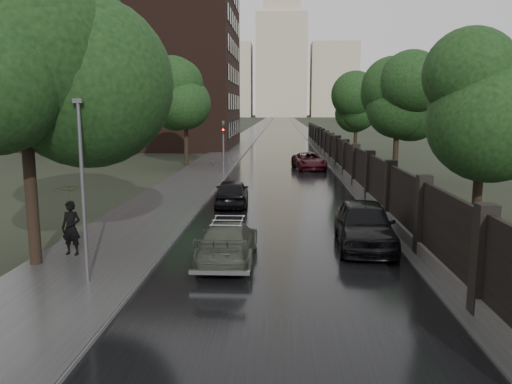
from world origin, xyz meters
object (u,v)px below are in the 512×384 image
object	(u,v)px
tree_left_near	(21,53)
car_right_far	(309,161)
lamp_post	(83,191)
hatchback_left	(232,192)
tree_left_far	(185,104)
tree_right_c	(356,108)
tree_right_a	(484,106)
pedestrian_umbrella	(69,199)
car_right_near	(364,224)
volga_sedan	(228,241)
tree_right_b	(398,107)
traffic_light	(223,143)

from	to	relation	value
tree_left_near	car_right_far	bearing A→B (deg)	69.37
lamp_post	hatchback_left	bearing A→B (deg)	76.39
tree_left_far	tree_left_near	bearing A→B (deg)	-89.15
tree_right_c	tree_right_a	bearing A→B (deg)	-90.00
tree_right_c	pedestrian_umbrella	bearing A→B (deg)	-111.73
car_right_near	pedestrian_umbrella	size ratio (longest dim) A/B	1.74
hatchback_left	car_right_far	size ratio (longest dim) A/B	0.82
tree_left_far	car_right_far	size ratio (longest dim) A/B	1.51
volga_sedan	pedestrian_umbrella	world-z (taller)	pedestrian_umbrella
lamp_post	tree_right_c	bearing A→B (deg)	71.48
tree_right_b	volga_sedan	world-z (taller)	tree_right_b
volga_sedan	pedestrian_umbrella	bearing A→B (deg)	2.73
traffic_light	hatchback_left	distance (m)	11.98
hatchback_left	tree_right_a	bearing A→B (deg)	149.71
pedestrian_umbrella	car_right_far	bearing A→B (deg)	77.26
car_right_near	car_right_far	distance (m)	23.08
tree_right_a	tree_left_far	bearing A→B (deg)	125.17
tree_left_near	hatchback_left	bearing A→B (deg)	63.81
lamp_post	car_right_near	bearing A→B (deg)	28.18
tree_left_far	volga_sedan	distance (m)	26.95
car_right_near	tree_right_a	bearing A→B (deg)	26.96
tree_right_a	tree_right_b	size ratio (longest dim) A/B	1.00
tree_right_a	tree_right_b	bearing A→B (deg)	90.00
lamp_post	car_right_far	distance (m)	28.59
tree_right_a	lamp_post	distance (m)	14.62
lamp_post	car_right_near	size ratio (longest dim) A/B	1.06
car_right_near	pedestrian_umbrella	distance (m)	9.98
tree_left_far	traffic_light	size ratio (longest dim) A/B	1.85
tree_right_a	volga_sedan	xyz separation A→B (m)	(-9.30, -3.82, -4.32)
traffic_light	tree_right_a	bearing A→B (deg)	-55.23
tree_right_b	pedestrian_umbrella	size ratio (longest dim) A/B	2.53
tree_right_b	volga_sedan	size ratio (longest dim) A/B	1.62
tree_right_b	hatchback_left	bearing A→B (deg)	-139.00
tree_left_far	tree_right_b	xyz separation A→B (m)	(15.50, -8.00, -0.29)
tree_right_a	pedestrian_umbrella	world-z (taller)	tree_right_a
tree_left_near	tree_right_b	distance (m)	24.31
tree_right_c	car_right_near	size ratio (longest dim) A/B	1.45
traffic_light	tree_right_c	bearing A→B (deg)	51.82
volga_sedan	tree_right_b	bearing A→B (deg)	-117.23
hatchback_left	volga_sedan	bearing A→B (deg)	92.07
tree_left_near	car_right_far	size ratio (longest dim) A/B	1.87
tree_left_far	hatchback_left	size ratio (longest dim) A/B	1.83
hatchback_left	tree_left_far	bearing A→B (deg)	-74.64
tree_left_near	tree_right_a	world-z (taller)	tree_left_near
tree_right_a	hatchback_left	xyz separation A→B (m)	(-10.05, 5.26, -4.26)
tree_left_near	tree_left_far	world-z (taller)	tree_left_near
tree_right_c	car_right_far	xyz separation A→B (m)	(-5.31, -11.01, -4.27)
tree_left_near	lamp_post	distance (m)	4.60
volga_sedan	pedestrian_umbrella	distance (m)	5.25
volga_sedan	tree_right_a	bearing A→B (deg)	-157.34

